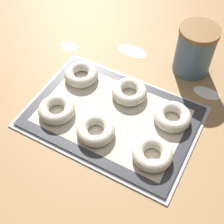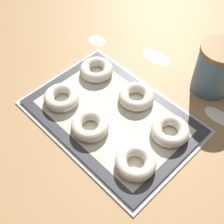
% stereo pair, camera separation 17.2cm
% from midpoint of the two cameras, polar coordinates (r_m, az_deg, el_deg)
% --- Properties ---
extents(ground_plane, '(2.80, 2.80, 0.00)m').
position_cam_midpoint_polar(ground_plane, '(0.99, 4.68, -0.81)').
color(ground_plane, '#A87F51').
extents(baking_tray, '(0.53, 0.37, 0.01)m').
position_cam_midpoint_polar(baking_tray, '(0.97, 5.01, -1.46)').
color(baking_tray, silver).
rests_on(baking_tray, ground_plane).
extents(baking_mat, '(0.50, 0.34, 0.00)m').
position_cam_midpoint_polar(baking_mat, '(0.97, 5.03, -1.27)').
color(baking_mat, '#333338').
rests_on(baking_mat, baking_tray).
extents(bagel_front_left, '(0.11, 0.11, 0.03)m').
position_cam_midpoint_polar(bagel_front_left, '(0.99, -4.41, 2.12)').
color(bagel_front_left, silver).
rests_on(bagel_front_left, baking_mat).
extents(bagel_front_center, '(0.11, 0.11, 0.03)m').
position_cam_midpoint_polar(bagel_front_center, '(0.92, 1.21, -3.13)').
color(bagel_front_center, silver).
rests_on(bagel_front_center, baking_mat).
extents(bagel_front_right, '(0.11, 0.11, 0.03)m').
position_cam_midpoint_polar(bagel_front_right, '(0.87, 10.06, -9.80)').
color(bagel_front_right, silver).
rests_on(bagel_front_right, baking_mat).
extents(bagel_back_left, '(0.11, 0.11, 0.03)m').
position_cam_midpoint_polar(bagel_back_left, '(1.07, 1.69, 7.30)').
color(bagel_back_left, silver).
rests_on(bagel_back_left, baking_mat).
extents(bagel_back_center, '(0.11, 0.11, 0.03)m').
position_cam_midpoint_polar(bagel_back_center, '(1.00, 9.34, 2.29)').
color(bagel_back_center, silver).
rests_on(bagel_back_center, baking_mat).
extents(bagel_back_right, '(0.11, 0.11, 0.03)m').
position_cam_midpoint_polar(bagel_back_right, '(0.95, 15.73, -3.95)').
color(bagel_back_right, silver).
rests_on(bagel_back_right, baking_mat).
extents(flour_canister, '(0.13, 0.13, 0.17)m').
position_cam_midpoint_polar(flour_canister, '(1.08, 22.87, 6.82)').
color(flour_canister, slate).
rests_on(flour_canister, ground_plane).
extents(flour_patch_near, '(0.12, 0.06, 0.00)m').
position_cam_midpoint_polar(flour_patch_near, '(1.18, 12.26, 9.36)').
color(flour_patch_near, white).
rests_on(flour_patch_near, ground_plane).
extents(flour_patch_far, '(0.09, 0.05, 0.00)m').
position_cam_midpoint_polar(flour_patch_far, '(1.06, 23.23, -1.13)').
color(flour_patch_far, white).
rests_on(flour_patch_far, ground_plane).
extents(flour_patch_side, '(0.07, 0.05, 0.00)m').
position_cam_midpoint_polar(flour_patch_side, '(1.23, 1.26, 12.55)').
color(flour_patch_side, white).
rests_on(flour_patch_side, ground_plane).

